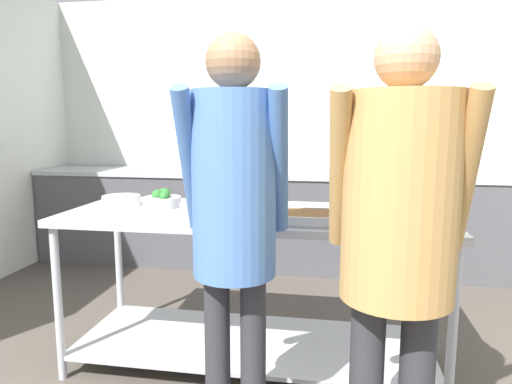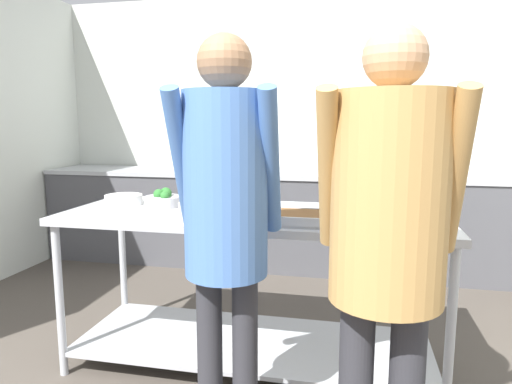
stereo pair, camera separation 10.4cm
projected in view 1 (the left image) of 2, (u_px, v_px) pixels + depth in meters
The scene contains 11 objects.
wall_rear at pixel (283, 129), 4.66m from camera, with size 4.94×0.06×2.65m.
back_counter at pixel (278, 219), 4.43m from camera, with size 4.78×0.65×0.92m.
serving_counter at pixel (253, 262), 2.58m from camera, with size 2.10×0.80×0.89m.
plate_stack at pixel (121, 201), 2.75m from camera, with size 0.23×0.23×0.06m.
broccoli_bowl at pixel (162, 200), 2.70m from camera, with size 0.22×0.22×0.11m.
sauce_pan at pixel (211, 210), 2.36m from camera, with size 0.46×0.32×0.08m.
serving_tray_roast at pixel (299, 218), 2.27m from camera, with size 0.39×0.27×0.05m.
serving_tray_vegetables at pixel (385, 208), 2.53m from camera, with size 0.43×0.32×0.05m.
guest_serving_left at pixel (234, 204), 1.79m from camera, with size 0.45×0.36×1.72m.
guest_serving_right at pixel (399, 223), 1.57m from camera, with size 0.49×0.39×1.71m.
water_bottle at pixel (398, 164), 4.12m from camera, with size 0.07×0.07×0.23m.
Camera 1 is at (0.53, -0.86, 1.39)m, focal length 32.00 mm.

